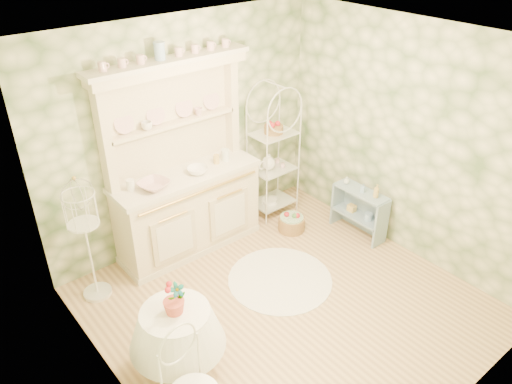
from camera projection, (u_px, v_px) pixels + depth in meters
floor at (286, 304)px, 5.26m from camera, size 3.60×3.60×0.00m
ceiling at (296, 46)px, 3.90m from camera, size 3.60×3.60×0.00m
wall_left at (107, 275)px, 3.59m from camera, size 3.60×3.60×0.00m
wall_right at (409, 143)px, 5.57m from camera, size 3.60×3.60×0.00m
wall_back at (185, 134)px, 5.78m from camera, size 3.60×3.60×0.00m
wall_front at (471, 298)px, 3.38m from camera, size 3.60×3.60×0.00m
kitchen_dresser at (185, 163)px, 5.59m from camera, size 1.87×0.61×2.29m
bakers_rack at (273, 154)px, 6.42m from camera, size 0.54×0.39×1.74m
side_shelf at (359, 214)px, 6.27m from camera, size 0.33×0.68×0.56m
round_table at (179, 346)px, 4.37m from camera, size 0.67×0.67×0.62m
birdcage_stand at (87, 242)px, 5.06m from camera, size 0.34×0.34×1.37m
floor_basket at (291, 223)px, 6.41m from camera, size 0.44×0.44×0.22m
lace_rug at (280, 279)px, 5.60m from camera, size 1.21×1.21×0.01m
bowl_floral at (154, 188)px, 5.36m from camera, size 0.39×0.39×0.08m
bowl_white at (197, 173)px, 5.66m from camera, size 0.29×0.29×0.07m
cup_left at (147, 127)px, 5.28m from camera, size 0.12×0.12×0.09m
cup_right at (199, 113)px, 5.64m from camera, size 0.12×0.12×0.09m
potted_geranium at (178, 297)px, 4.12m from camera, size 0.15×0.10×0.27m
bottle_amber at (376, 192)px, 5.94m from camera, size 0.07×0.07×0.17m
bottle_blue at (363, 189)px, 6.06m from camera, size 0.06×0.06×0.11m
bottle_glass at (346, 181)px, 6.25m from camera, size 0.08×0.08×0.10m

